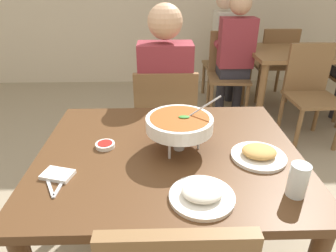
{
  "coord_description": "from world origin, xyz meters",
  "views": [
    {
      "loc": [
        -0.04,
        -1.16,
        1.47
      ],
      "look_at": [
        0.0,
        0.15,
        0.79
      ],
      "focal_mm": 31.85,
      "sensor_mm": 36.0,
      "label": 1
    }
  ],
  "objects_px": {
    "drink_glass": "(298,182)",
    "chair_bg_window": "(274,61)",
    "dining_table_main": "(169,169)",
    "chair_bg_corner": "(310,88)",
    "curry_bowl": "(179,124)",
    "rice_plate": "(202,194)",
    "chair_diner_main": "(165,121)",
    "patron_bg_middle": "(225,40)",
    "appetizer_plate": "(259,154)",
    "patron_bg_right": "(235,49)",
    "chair_bg_middle": "(230,59)",
    "sauce_dish": "(105,145)",
    "dining_table_far": "(295,63)",
    "diner_main": "(165,89)",
    "chair_bg_right": "(228,69)"
  },
  "relations": [
    {
      "from": "drink_glass",
      "to": "chair_bg_window",
      "type": "distance_m",
      "value": 2.88
    },
    {
      "from": "dining_table_main",
      "to": "chair_bg_corner",
      "type": "distance_m",
      "value": 1.98
    },
    {
      "from": "curry_bowl",
      "to": "rice_plate",
      "type": "xyz_separation_m",
      "value": [
        0.06,
        -0.34,
        -0.11
      ]
    },
    {
      "from": "chair_diner_main",
      "to": "patron_bg_middle",
      "type": "xyz_separation_m",
      "value": [
        0.76,
        1.71,
        0.24
      ]
    },
    {
      "from": "curry_bowl",
      "to": "drink_glass",
      "type": "distance_m",
      "value": 0.53
    },
    {
      "from": "appetizer_plate",
      "to": "chair_diner_main",
      "type": "bearing_deg",
      "value": 114.91
    },
    {
      "from": "chair_bg_window",
      "to": "patron_bg_right",
      "type": "relative_size",
      "value": 0.69
    },
    {
      "from": "curry_bowl",
      "to": "appetizer_plate",
      "type": "height_order",
      "value": "curry_bowl"
    },
    {
      "from": "dining_table_main",
      "to": "chair_bg_middle",
      "type": "bearing_deg",
      "value": 71.22
    },
    {
      "from": "chair_bg_window",
      "to": "sauce_dish",
      "type": "bearing_deg",
      "value": -125.22
    },
    {
      "from": "curry_bowl",
      "to": "dining_table_far",
      "type": "relative_size",
      "value": 0.33
    },
    {
      "from": "patron_bg_right",
      "to": "chair_diner_main",
      "type": "bearing_deg",
      "value": -122.2
    },
    {
      "from": "rice_plate",
      "to": "patron_bg_right",
      "type": "bearing_deg",
      "value": 74.17
    },
    {
      "from": "sauce_dish",
      "to": "chair_bg_window",
      "type": "bearing_deg",
      "value": 54.78
    },
    {
      "from": "dining_table_main",
      "to": "curry_bowl",
      "type": "bearing_deg",
      "value": 17.94
    },
    {
      "from": "diner_main",
      "to": "chair_bg_window",
      "type": "distance_m",
      "value": 2.11
    },
    {
      "from": "dining_table_main",
      "to": "chair_bg_middle",
      "type": "relative_size",
      "value": 1.32
    },
    {
      "from": "chair_bg_corner",
      "to": "patron_bg_middle",
      "type": "bearing_deg",
      "value": 119.83
    },
    {
      "from": "curry_bowl",
      "to": "appetizer_plate",
      "type": "distance_m",
      "value": 0.37
    },
    {
      "from": "chair_bg_corner",
      "to": "dining_table_far",
      "type": "bearing_deg",
      "value": 84.67
    },
    {
      "from": "curry_bowl",
      "to": "chair_bg_window",
      "type": "relative_size",
      "value": 0.37
    },
    {
      "from": "chair_diner_main",
      "to": "patron_bg_right",
      "type": "bearing_deg",
      "value": 57.8
    },
    {
      "from": "chair_diner_main",
      "to": "chair_bg_middle",
      "type": "relative_size",
      "value": 1.0
    },
    {
      "from": "diner_main",
      "to": "curry_bowl",
      "type": "relative_size",
      "value": 3.94
    },
    {
      "from": "dining_table_main",
      "to": "sauce_dish",
      "type": "bearing_deg",
      "value": 172.21
    },
    {
      "from": "chair_bg_corner",
      "to": "curry_bowl",
      "type": "bearing_deg",
      "value": -133.02
    },
    {
      "from": "diner_main",
      "to": "curry_bowl",
      "type": "distance_m",
      "value": 0.8
    },
    {
      "from": "patron_bg_right",
      "to": "diner_main",
      "type": "bearing_deg",
      "value": -122.91
    },
    {
      "from": "chair_bg_corner",
      "to": "diner_main",
      "type": "bearing_deg",
      "value": -155.5
    },
    {
      "from": "chair_bg_middle",
      "to": "drink_glass",
      "type": "bearing_deg",
      "value": -97.87
    },
    {
      "from": "drink_glass",
      "to": "chair_bg_right",
      "type": "bearing_deg",
      "value": 83.48
    },
    {
      "from": "appetizer_plate",
      "to": "chair_bg_corner",
      "type": "relative_size",
      "value": 0.27
    },
    {
      "from": "chair_diner_main",
      "to": "chair_bg_right",
      "type": "height_order",
      "value": "same"
    },
    {
      "from": "chair_bg_corner",
      "to": "patron_bg_middle",
      "type": "relative_size",
      "value": 0.69
    },
    {
      "from": "dining_table_main",
      "to": "appetizer_plate",
      "type": "relative_size",
      "value": 4.94
    },
    {
      "from": "dining_table_far",
      "to": "patron_bg_right",
      "type": "height_order",
      "value": "patron_bg_right"
    },
    {
      "from": "curry_bowl",
      "to": "patron_bg_middle",
      "type": "bearing_deg",
      "value": 73.83
    },
    {
      "from": "sauce_dish",
      "to": "chair_bg_middle",
      "type": "relative_size",
      "value": 0.1
    },
    {
      "from": "rice_plate",
      "to": "chair_bg_corner",
      "type": "xyz_separation_m",
      "value": [
        1.26,
        1.76,
        -0.25
      ]
    },
    {
      "from": "dining_table_main",
      "to": "chair_diner_main",
      "type": "xyz_separation_m",
      "value": [
        -0.0,
        0.77,
        -0.13
      ]
    },
    {
      "from": "dining_table_main",
      "to": "chair_bg_window",
      "type": "relative_size",
      "value": 1.32
    },
    {
      "from": "appetizer_plate",
      "to": "patron_bg_middle",
      "type": "xyz_separation_m",
      "value": [
        0.37,
        2.56,
        -0.02
      ]
    },
    {
      "from": "rice_plate",
      "to": "sauce_dish",
      "type": "height_order",
      "value": "rice_plate"
    },
    {
      "from": "chair_bg_corner",
      "to": "patron_bg_right",
      "type": "relative_size",
      "value": 0.69
    },
    {
      "from": "curry_bowl",
      "to": "chair_diner_main",
      "type": "bearing_deg",
      "value": 93.55
    },
    {
      "from": "chair_diner_main",
      "to": "curry_bowl",
      "type": "relative_size",
      "value": 2.71
    },
    {
      "from": "dining_table_main",
      "to": "dining_table_far",
      "type": "xyz_separation_m",
      "value": [
        1.41,
        1.93,
        -0.03
      ]
    },
    {
      "from": "dining_table_main",
      "to": "curry_bowl",
      "type": "xyz_separation_m",
      "value": [
        0.05,
        0.02,
        0.23
      ]
    },
    {
      "from": "chair_diner_main",
      "to": "chair_bg_corner",
      "type": "bearing_deg",
      "value": 25.63
    },
    {
      "from": "rice_plate",
      "to": "patron_bg_right",
      "type": "xyz_separation_m",
      "value": [
        0.66,
        2.32,
        -0.02
      ]
    }
  ]
}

